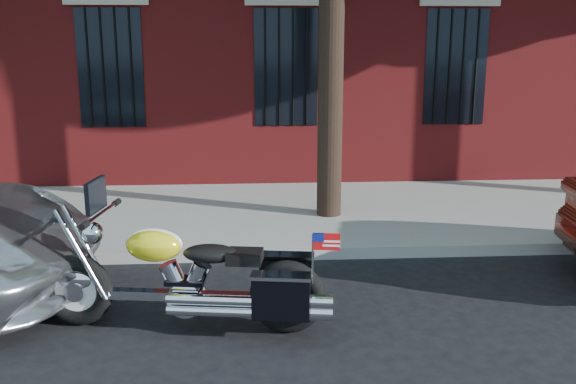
{
  "coord_description": "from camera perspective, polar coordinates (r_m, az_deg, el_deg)",
  "views": [
    {
      "loc": [
        -0.7,
        -6.23,
        2.67
      ],
      "look_at": [
        -0.24,
        0.8,
        1.0
      ],
      "focal_mm": 40.0,
      "sensor_mm": 36.0,
      "label": 1
    }
  ],
  "objects": [
    {
      "name": "ground",
      "position": [
        6.81,
        2.51,
        -9.72
      ],
      "size": [
        120.0,
        120.0,
        0.0
      ],
      "primitive_type": "plane",
      "color": "black",
      "rests_on": "ground"
    },
    {
      "name": "curb",
      "position": [
        8.07,
        1.45,
        -5.4
      ],
      "size": [
        40.0,
        0.16,
        0.15
      ],
      "primitive_type": "cube",
      "color": "gray",
      "rests_on": "ground"
    },
    {
      "name": "sidewalk",
      "position": [
        9.86,
        0.48,
        -1.9
      ],
      "size": [
        40.0,
        3.6,
        0.15
      ],
      "primitive_type": "cube",
      "color": "gray",
      "rests_on": "ground"
    },
    {
      "name": "motorcycle",
      "position": [
        6.07,
        -8.26,
        -7.88
      ],
      "size": [
        2.77,
        1.05,
        1.43
      ],
      "rotation": [
        0.0,
        0.0,
        -0.15
      ],
      "color": "black",
      "rests_on": "ground"
    }
  ]
}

